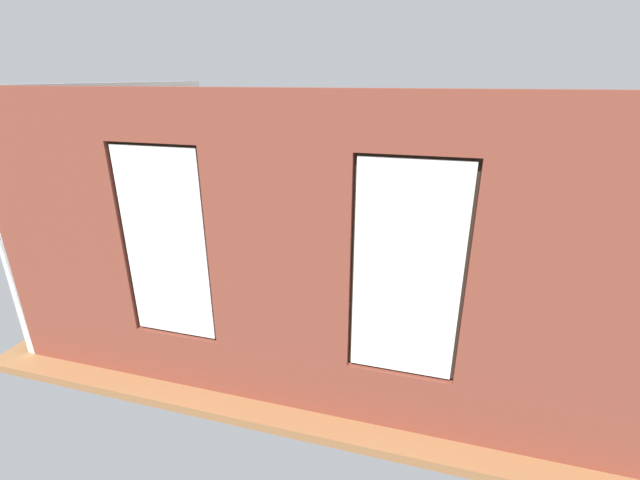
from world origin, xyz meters
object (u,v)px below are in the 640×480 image
Objects in this scene: cup_ceramic at (310,269)px; potted_plant_corner_far_left at (578,359)px; media_console at (148,273)px; tv_flatscreen at (142,234)px; coffee_table at (306,271)px; potted_plant_foreground_right at (225,206)px; couch_by_window at (238,329)px; candle_jar at (297,262)px; potted_plant_mid_room_small at (371,268)px; potted_plant_beside_window_right at (134,293)px; papasan_chair at (362,238)px; potted_plant_by_left_couch at (488,261)px; table_plant_small at (332,260)px; potted_plant_between_couches at (352,335)px; remote_black at (278,267)px; couch_left at (527,311)px; potted_plant_corner_near_left at (520,241)px; potted_plant_near_tv at (134,263)px.

potted_plant_corner_far_left is (-3.21, 1.71, 0.21)m from cup_ceramic.
cup_ceramic is 2.66m from media_console.
coffee_table is at bearing -168.34° from tv_flatscreen.
cup_ceramic is 0.09× the size of potted_plant_corner_far_left.
potted_plant_foreground_right is at bearing -36.79° from coffee_table.
couch_by_window is 2.57m from tv_flatscreen.
candle_jar is 3.98m from potted_plant_corner_far_left.
potted_plant_beside_window_right is at bearing 40.25° from potted_plant_mid_room_small.
papasan_chair is at bearing -118.28° from candle_jar.
potted_plant_foreground_right is (4.98, -0.62, 0.36)m from potted_plant_by_left_couch.
potted_plant_corner_far_left is (-2.92, 1.94, 0.13)m from table_plant_small.
potted_plant_beside_window_right reaches higher than potted_plant_between_couches.
candle_jar is at bearing -28.69° from potted_plant_corner_far_left.
potted_plant_by_left_couch is at bearing -156.72° from cup_ceramic.
couch_by_window is 3.38m from papasan_chair.
potted_plant_between_couches reaches higher than cup_ceramic.
candle_jar is at bearing 3.64° from table_plant_small.
remote_black is 1.47m from potted_plant_mid_room_small.
media_console is (2.09, 0.41, -0.17)m from remote_black.
couch_left reaches higher than media_console.
potted_plant_corner_near_left is at bearing -175.96° from papasan_chair.
tv_flatscreen is 2.20m from potted_plant_foreground_right.
potted_plant_between_couches is at bearing 56.81° from potted_plant_corner_near_left.
media_console is at bearing 14.89° from potted_plant_mid_room_small.
potted_plant_between_couches reaches higher than potted_plant_mid_room_small.
potted_plant_beside_window_right is (1.26, 1.72, 0.26)m from remote_black.
potted_plant_foreground_right is at bearing -7.13° from potted_plant_by_left_couch.
papasan_chair is 0.72× the size of potted_plant_beside_window_right.
remote_black is 2.14m from media_console.
couch_left is 1.11× the size of potted_plant_near_tv.
potted_plant_foreground_right is at bearing -21.59° from potted_plant_mid_room_small.
couch_left is at bearing 171.70° from table_plant_small.
table_plant_small is 1.43m from papasan_chair.
candle_jar is 0.09× the size of tv_flatscreen.
potted_plant_near_tv is (5.10, 1.16, 0.57)m from couch_left.
couch_left is at bearing 160.19° from potted_plant_foreground_right.
potted_plant_corner_near_left is (-2.71, -0.19, 0.15)m from papasan_chair.
papasan_chair is 2.84m from potted_plant_foreground_right.
papasan_chair is (2.56, -1.81, 0.10)m from couch_left.
table_plant_small is at bearing -136.57° from potted_plant_beside_window_right.
papasan_chair is (-3.11, -2.05, 0.16)m from media_console.
table_plant_small is at bearing 20.97° from potted_plant_by_left_couch.
tv_flatscreen is at bearing -12.59° from potted_plant_corner_far_left.
papasan_chair is at bearing -81.40° from potted_plant_between_couches.
papasan_chair reaches higher than potted_plant_mid_room_small.
candle_jar is (0.28, -0.20, 0.00)m from cup_ceramic.
potted_plant_mid_room_small is 0.41× the size of potted_plant_beside_window_right.
cup_ceramic is 0.07× the size of potted_plant_beside_window_right.
couch_by_window reaches higher than media_console.
potted_plant_mid_room_small is at bearing -139.75° from potted_plant_beside_window_right.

